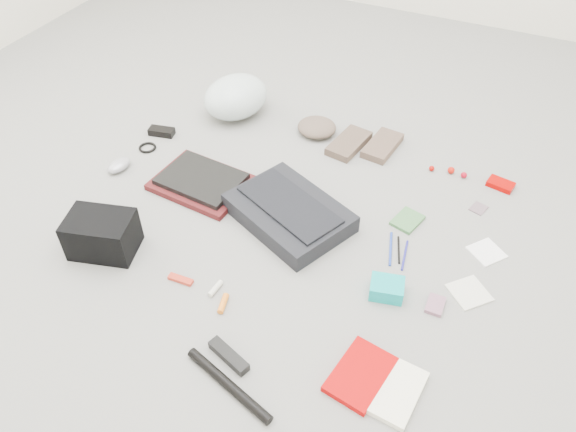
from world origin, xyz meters
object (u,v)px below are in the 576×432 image
at_px(bike_helmet, 236,97).
at_px(messenger_bag, 289,213).
at_px(book_red, 361,374).
at_px(accordion_wallet, 387,288).
at_px(camera_bag, 102,234).
at_px(laptop, 201,179).

bearing_deg(bike_helmet, messenger_bag, -22.91).
xyz_separation_m(book_red, accordion_wallet, (-0.03, 0.32, 0.02)).
distance_m(camera_bag, book_red, 0.99).
xyz_separation_m(messenger_bag, camera_bag, (-0.52, -0.40, 0.04)).
relative_size(laptop, bike_helmet, 1.00).
bearing_deg(messenger_bag, accordion_wallet, 1.20).
xyz_separation_m(messenger_bag, bike_helmet, (-0.51, 0.54, 0.06)).
bearing_deg(bike_helmet, camera_bag, -66.95).
height_order(messenger_bag, laptop, messenger_bag).
xyz_separation_m(laptop, camera_bag, (-0.13, -0.44, 0.04)).
bearing_deg(camera_bag, book_red, -20.89).
distance_m(messenger_bag, book_red, 0.68).
height_order(bike_helmet, accordion_wallet, bike_helmet).
bearing_deg(bike_helmet, laptop, -53.24).
xyz_separation_m(laptop, book_red, (0.85, -0.54, -0.02)).
relative_size(laptop, camera_bag, 1.39).
bearing_deg(book_red, camera_bag, -175.97).
bearing_deg(book_red, bike_helmet, 142.83).
relative_size(bike_helmet, accordion_wallet, 2.87).
bearing_deg(accordion_wallet, book_red, -98.07).
bearing_deg(book_red, laptop, 157.65).
bearing_deg(messenger_bag, book_red, -23.55).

